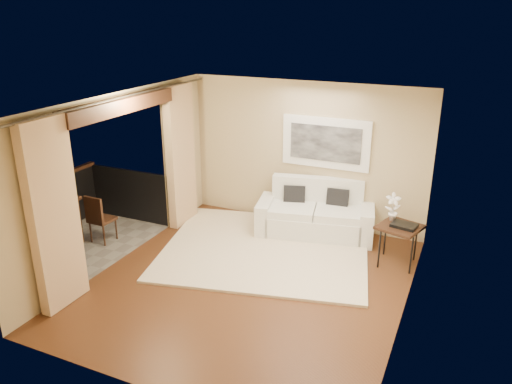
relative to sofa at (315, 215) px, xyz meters
The scene contains 18 objects.
floor 2.15m from the sofa, 99.87° to the right, with size 5.00×5.00×0.00m, color #573119.
room_shell 3.91m from the sofa, 140.00° to the right, with size 5.00×6.40×5.00m.
balcony 4.23m from the sofa, 150.31° to the right, with size 1.81×2.60×1.17m.
curtains 3.39m from the sofa, 139.77° to the right, with size 0.16×4.80×2.64m.
artwork 1.32m from the sofa, 87.56° to the left, with size 1.62×0.07×0.92m.
rug 1.18m from the sofa, 119.32° to the right, with size 3.41×2.97×0.04m, color beige.
sofa is the anchor object (origin of this frame).
side_table 1.69m from the sofa, 20.28° to the right, with size 0.77×0.77×0.67m.
tray 1.77m from the sofa, 20.00° to the right, with size 0.38×0.28×0.05m, color black.
orchid 1.57m from the sofa, 16.55° to the right, with size 0.25×0.17×0.47m, color white.
bistro_table 4.56m from the sofa, 149.09° to the right, with size 0.87×0.87×0.82m.
balcony_chair_far 3.85m from the sofa, 149.88° to the right, with size 0.40×0.40×0.88m.
balcony_chair_near 4.29m from the sofa, 135.88° to the right, with size 0.56×0.56×1.09m.
ice_bucket 4.70m from the sofa, 151.35° to the right, with size 0.18×0.18×0.20m, color silver.
candle 4.47m from the sofa, 150.49° to the right, with size 0.06×0.06×0.07m, color red.
vase 4.72m from the sofa, 146.80° to the right, with size 0.04×0.04×0.18m, color white.
glass_a 4.48m from the sofa, 147.22° to the right, with size 0.06×0.06×0.12m, color silver.
glass_b 4.36m from the sofa, 148.41° to the right, with size 0.06×0.06×0.12m, color silver.
Camera 1 is at (2.80, -5.97, 3.90)m, focal length 35.00 mm.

